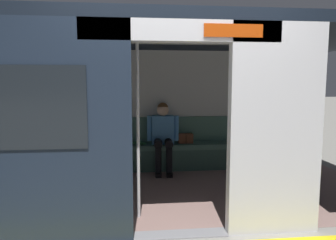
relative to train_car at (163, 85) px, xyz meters
The scene contains 7 objects.
ground_plane 1.99m from the train_car, 92.55° to the left, with size 60.00×60.00×0.00m, color gray.
train_car is the anchor object (origin of this frame).
bench_seat 1.62m from the train_car, 92.92° to the right, with size 3.08×0.44×0.46m.
person_seated 1.36m from the train_car, 95.00° to the right, with size 0.55×0.69×1.19m.
handbag 1.60m from the train_car, 113.20° to the right, with size 0.26×0.15×0.17m.
book 1.61m from the train_car, 75.04° to the right, with size 0.15×0.22×0.03m, color #33723F.
grab_pole_door 1.01m from the train_car, 66.91° to the left, with size 0.04×0.04×2.09m, color silver.
Camera 1 is at (0.45, 3.01, 1.53)m, focal length 33.73 mm.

